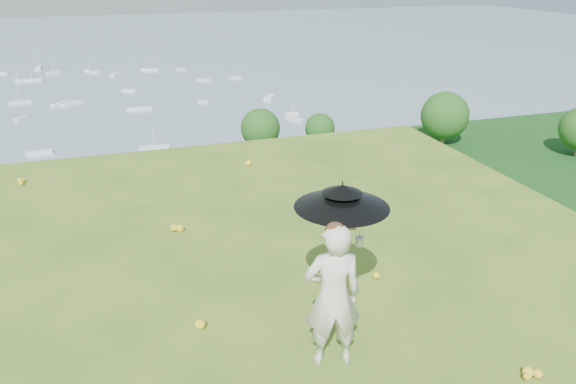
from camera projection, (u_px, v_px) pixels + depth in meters
name	position (u px, v px, depth m)	size (l,w,h in m)	color
ground	(211.00, 300.00, 7.71)	(14.00, 14.00, 0.00)	#46641C
forest_slope	(152.00, 369.00, 49.50)	(140.00, 56.00, 22.00)	#0F3A11
shoreline_tier	(130.00, 241.00, 87.27)	(170.00, 28.00, 8.00)	slate
bay_water	(103.00, 61.00, 231.28)	(700.00, 700.00, 0.00)	slate
slope_trees	(135.00, 226.00, 44.15)	(110.00, 50.00, 6.00)	#1A4916
harbor_town	(125.00, 202.00, 84.78)	(110.00, 22.00, 5.00)	silver
moored_boats	(63.00, 106.00, 158.20)	(140.00, 140.00, 0.70)	white
wildflowers	(208.00, 287.00, 7.91)	(10.00, 10.50, 0.12)	yellow
painter	(333.00, 296.00, 6.20)	(0.65, 0.42, 1.77)	white
field_easel	(339.00, 269.00, 6.76)	(0.67, 0.67, 1.77)	#986440
sun_umbrella	(342.00, 204.00, 6.46)	(1.12, 1.12, 0.55)	black
painter_cap	(335.00, 228.00, 5.89)	(0.22, 0.26, 0.10)	#D6757F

